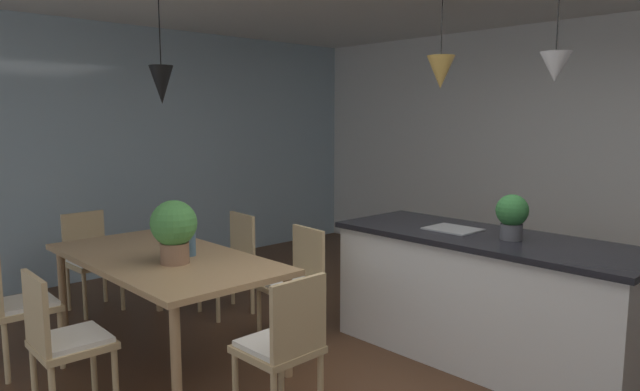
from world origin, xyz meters
The scene contains 16 objects.
wall_back_kitchen centered at (0.00, 3.26, 1.35)m, with size 10.00×0.12×2.70m, color silver.
window_wall_left_glazing centered at (-4.06, 0.00, 1.35)m, with size 0.06×8.40×2.70m, color #9EB7C6.
dining_table centered at (-1.74, -0.78, 0.67)m, with size 1.95×0.98×0.73m.
chair_window_end centered at (-3.08, -0.79, 0.47)m, with size 0.42×0.42×0.87m.
chair_near_right centered at (-1.30, -1.64, 0.47)m, with size 0.41×0.41×0.87m.
chair_near_left centered at (-2.18, -1.64, 0.47)m, with size 0.41×0.41×0.87m.
chair_kitchen_end centered at (-0.39, -0.78, 0.47)m, with size 0.41×0.41×0.87m.
chair_far_right centered at (-1.29, 0.08, 0.47)m, with size 0.43×0.43×0.87m.
chair_far_left centered at (-2.17, 0.08, 0.47)m, with size 0.43×0.43×0.87m.
kitchen_island centered at (-0.11, 0.82, 0.46)m, with size 2.17×0.82×0.91m.
pendant_over_table centered at (-1.71, -0.76, 1.94)m, with size 0.17×0.17×0.89m.
pendant_over_island_main centered at (-0.53, 0.82, 2.04)m, with size 0.20×0.20×0.78m.
pendant_over_island_aux centered at (0.31, 0.82, 2.03)m, with size 0.19×0.19×0.77m.
potted_plant_on_island centered at (0.07, 0.82, 1.07)m, with size 0.22×0.22×0.31m.
potted_plant_on_table centered at (-1.49, -0.83, 0.98)m, with size 0.31×0.31×0.43m.
vase_on_dining_table centered at (-1.62, -0.65, 0.85)m, with size 0.10×0.10×0.23m.
Camera 1 is at (1.93, -2.69, 1.71)m, focal length 31.93 mm.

